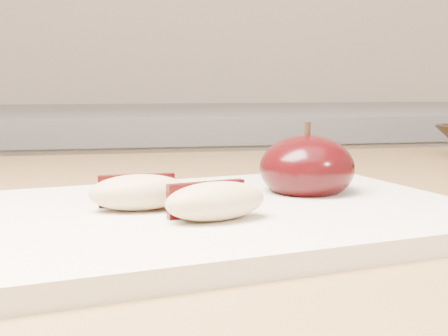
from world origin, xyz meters
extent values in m
cube|color=slate|center=(0.00, 1.20, 0.92)|extent=(2.40, 0.62, 0.04)
cube|color=olive|center=(0.00, 0.50, 0.88)|extent=(1.64, 0.64, 0.04)
cube|color=silver|center=(0.03, 0.40, 0.91)|extent=(0.36, 0.30, 0.01)
ellipsoid|color=black|center=(0.10, 0.44, 0.93)|extent=(0.09, 0.09, 0.05)
cylinder|color=black|center=(0.10, 0.44, 0.96)|extent=(0.00, 0.00, 0.01)
ellipsoid|color=tan|center=(-0.02, 0.40, 0.92)|extent=(0.06, 0.03, 0.02)
cube|color=black|center=(-0.02, 0.41, 0.92)|extent=(0.05, 0.01, 0.02)
ellipsoid|color=tan|center=(0.02, 0.36, 0.92)|extent=(0.07, 0.05, 0.02)
cube|color=black|center=(0.02, 0.37, 0.92)|extent=(0.05, 0.02, 0.02)
camera|label=1|loc=(-0.04, 0.00, 0.99)|focal=50.00mm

